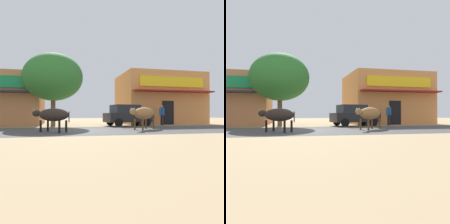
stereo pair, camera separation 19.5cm
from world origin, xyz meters
TOP-DOWN VIEW (x-y plane):
  - ground at (0.00, 0.00)m, footprint 80.00×80.00m
  - asphalt_road at (0.00, 0.00)m, footprint 72.00×6.69m
  - storefront_right_club at (8.56, 8.27)m, footprint 7.65×6.80m
  - roadside_tree at (-1.65, 4.42)m, footprint 4.39×4.39m
  - parked_hatchback_car at (3.99, 4.04)m, footprint 3.89×2.32m
  - cow_near_brown at (-1.49, -0.92)m, footprint 2.16×2.01m
  - cow_far_dark at (3.76, -0.11)m, footprint 2.32×2.06m
  - pedestrian_by_shop at (7.02, 4.23)m, footprint 0.46×0.61m

SIDE VIEW (x-z plane):
  - ground at x=0.00m, z-range 0.00..0.00m
  - asphalt_road at x=0.00m, z-range 0.00..0.00m
  - parked_hatchback_car at x=3.99m, z-range 0.02..1.66m
  - cow_near_brown at x=-1.49m, z-range 0.26..1.47m
  - cow_far_dark at x=3.76m, z-range 0.29..1.61m
  - pedestrian_by_shop at x=7.02m, z-range 0.14..1.79m
  - storefront_right_club at x=8.56m, z-range 0.00..4.88m
  - roadside_tree at x=-1.65m, z-range 0.95..6.38m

